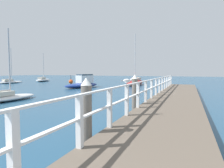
% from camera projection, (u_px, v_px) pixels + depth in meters
% --- Properties ---
extents(pier_deck, '(2.75, 24.86, 0.44)m').
position_uv_depth(pier_deck, '(175.00, 101.00, 11.21)').
color(pier_deck, brown).
rests_on(pier_deck, ground_plane).
extents(pier_railing, '(0.12, 23.38, 1.12)m').
position_uv_depth(pier_railing, '(154.00, 86.00, 11.65)').
color(pier_railing, white).
rests_on(pier_railing, pier_deck).
extents(dock_piling_near, '(0.29, 0.29, 1.87)m').
position_uv_depth(dock_piling_near, '(87.00, 113.00, 4.82)').
color(dock_piling_near, '#6B6056').
rests_on(dock_piling_near, ground_plane).
extents(dock_piling_far, '(0.29, 0.29, 1.87)m').
position_uv_depth(dock_piling_far, '(135.00, 94.00, 9.02)').
color(dock_piling_far, '#6B6056').
rests_on(dock_piling_far, ground_plane).
extents(seagull_foreground, '(0.42, 0.31, 0.21)m').
position_uv_depth(seagull_foreground, '(127.00, 81.00, 6.62)').
color(seagull_foreground, white).
rests_on(seagull_foreground, pier_railing).
extents(boat_1, '(3.00, 5.52, 1.68)m').
position_uv_depth(boat_1, '(83.00, 83.00, 23.27)').
color(boat_1, navy).
rests_on(boat_1, ground_plane).
extents(boat_2, '(1.81, 4.38, 5.91)m').
position_uv_depth(boat_2, '(10.00, 82.00, 31.41)').
color(boat_2, white).
rests_on(boat_2, ground_plane).
extents(boat_4, '(3.03, 5.27, 5.68)m').
position_uv_depth(boat_4, '(43.00, 80.00, 37.24)').
color(boat_4, white).
rests_on(boat_4, ground_plane).
extents(boat_5, '(1.53, 4.41, 4.95)m').
position_uv_depth(boat_5, '(7.00, 97.00, 12.67)').
color(boat_5, white).
rests_on(boat_5, ground_plane).
extents(boat_6, '(1.92, 6.32, 7.49)m').
position_uv_depth(boat_6, '(135.00, 82.00, 27.41)').
color(boat_6, red).
rests_on(boat_6, ground_plane).
extents(channel_buoy, '(0.70, 0.70, 1.40)m').
position_uv_depth(channel_buoy, '(71.00, 82.00, 30.47)').
color(channel_buoy, '#E54C19').
rests_on(channel_buoy, ground_plane).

